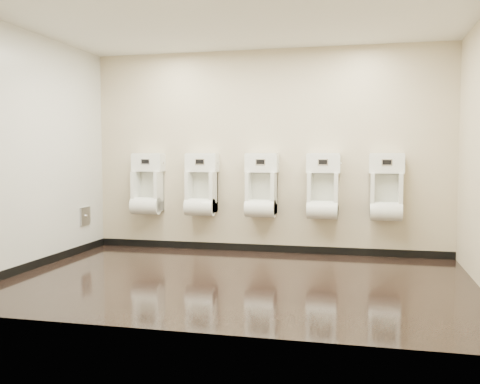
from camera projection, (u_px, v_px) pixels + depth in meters
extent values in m
cube|color=black|center=(237.00, 280.00, 5.80)|extent=(5.00, 3.50, 0.00)
cube|color=silver|center=(237.00, 17.00, 5.60)|extent=(5.00, 3.50, 0.00)
cube|color=beige|center=(266.00, 152.00, 7.40)|extent=(5.00, 0.02, 2.80)
cube|color=beige|center=(183.00, 149.00, 4.00)|extent=(5.00, 0.02, 2.80)
cube|color=beige|center=(30.00, 151.00, 6.26)|extent=(0.02, 3.50, 2.80)
cube|color=white|center=(31.00, 151.00, 6.26)|extent=(0.01, 3.50, 2.80)
cube|color=black|center=(266.00, 248.00, 7.48)|extent=(5.00, 0.02, 0.10)
cube|color=black|center=(34.00, 265.00, 6.36)|extent=(0.02, 3.50, 0.10)
cube|color=#9E9EA3|center=(85.00, 216.00, 7.49)|extent=(0.03, 0.25, 0.25)
cylinder|color=silver|center=(86.00, 216.00, 7.48)|extent=(0.02, 0.04, 0.04)
cube|color=white|center=(148.00, 191.00, 7.68)|extent=(0.40, 0.29, 0.57)
cube|color=silver|center=(150.00, 188.00, 7.77)|extent=(0.30, 0.01, 0.45)
cylinder|color=white|center=(146.00, 206.00, 7.62)|extent=(0.40, 0.25, 0.25)
cube|color=white|center=(148.00, 163.00, 7.69)|extent=(0.45, 0.21, 0.25)
cube|color=black|center=(145.00, 162.00, 7.58)|extent=(0.11, 0.01, 0.06)
cube|color=silver|center=(145.00, 162.00, 7.59)|extent=(0.13, 0.01, 0.08)
cylinder|color=silver|center=(163.00, 163.00, 7.64)|extent=(0.01, 0.03, 0.03)
cube|color=white|center=(201.00, 192.00, 7.50)|extent=(0.40, 0.29, 0.57)
cube|color=silver|center=(203.00, 189.00, 7.59)|extent=(0.30, 0.01, 0.45)
cylinder|color=white|center=(200.00, 207.00, 7.44)|extent=(0.40, 0.25, 0.25)
cube|color=white|center=(202.00, 163.00, 7.51)|extent=(0.45, 0.21, 0.25)
cube|color=black|center=(200.00, 162.00, 7.40)|extent=(0.11, 0.01, 0.06)
cube|color=silver|center=(200.00, 162.00, 7.40)|extent=(0.13, 0.01, 0.08)
cylinder|color=silver|center=(218.00, 163.00, 7.46)|extent=(0.01, 0.03, 0.03)
cube|color=white|center=(261.00, 193.00, 7.31)|extent=(0.40, 0.29, 0.57)
cube|color=silver|center=(263.00, 190.00, 7.40)|extent=(0.30, 0.01, 0.45)
cylinder|color=white|center=(260.00, 208.00, 7.25)|extent=(0.40, 0.25, 0.25)
cube|color=white|center=(262.00, 163.00, 7.32)|extent=(0.45, 0.21, 0.25)
cube|color=black|center=(260.00, 162.00, 7.21)|extent=(0.11, 0.01, 0.06)
cube|color=silver|center=(260.00, 162.00, 7.21)|extent=(0.13, 0.01, 0.08)
cylinder|color=silver|center=(278.00, 163.00, 7.27)|extent=(0.01, 0.03, 0.03)
cube|color=white|center=(323.00, 194.00, 7.12)|extent=(0.40, 0.29, 0.57)
cube|color=silver|center=(324.00, 191.00, 7.21)|extent=(0.30, 0.01, 0.45)
cylinder|color=white|center=(322.00, 210.00, 7.06)|extent=(0.40, 0.25, 0.25)
cube|color=white|center=(324.00, 164.00, 7.13)|extent=(0.45, 0.21, 0.25)
cube|color=black|center=(323.00, 162.00, 7.02)|extent=(0.11, 0.01, 0.06)
cube|color=silver|center=(323.00, 162.00, 7.02)|extent=(0.13, 0.01, 0.08)
cylinder|color=silver|center=(341.00, 164.00, 7.08)|extent=(0.01, 0.03, 0.03)
cube|color=white|center=(386.00, 195.00, 6.93)|extent=(0.40, 0.29, 0.57)
cube|color=silver|center=(386.00, 192.00, 7.02)|extent=(0.30, 0.01, 0.45)
cylinder|color=white|center=(386.00, 211.00, 6.87)|extent=(0.40, 0.25, 0.25)
cube|color=white|center=(387.00, 164.00, 6.94)|extent=(0.45, 0.21, 0.25)
cube|color=black|center=(387.00, 162.00, 6.83)|extent=(0.11, 0.01, 0.06)
cube|color=silver|center=(387.00, 162.00, 6.84)|extent=(0.13, 0.01, 0.08)
cylinder|color=silver|center=(405.00, 164.00, 6.89)|extent=(0.01, 0.03, 0.03)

